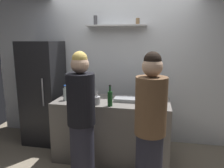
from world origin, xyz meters
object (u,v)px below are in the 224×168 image
object	(u,v)px
utensil_holder	(97,100)
wine_bottle_green_glass	(110,98)
wine_bottle_pale_glass	(77,91)
refrigerator	(44,92)
baking_pan	(126,99)
water_bottle_plastic	(66,94)
person_brown_jacket	(150,130)
person_blonde	(82,121)
wine_bottle_amber_glass	(154,90)

from	to	relation	value
utensil_holder	wine_bottle_green_glass	xyz separation A→B (m)	(0.20, -0.05, 0.05)
utensil_holder	wine_bottle_pale_glass	xyz separation A→B (m)	(-0.40, 0.30, 0.04)
refrigerator	baking_pan	distance (m)	1.54
utensil_holder	baking_pan	bearing A→B (deg)	33.52
baking_pan	utensil_holder	world-z (taller)	utensil_holder
wine_bottle_green_glass	water_bottle_plastic	bearing A→B (deg)	167.39
wine_bottle_green_glass	person_brown_jacket	size ratio (longest dim) A/B	0.17
refrigerator	utensil_holder	world-z (taller)	refrigerator
person_blonde	utensil_holder	bearing A→B (deg)	154.26
refrigerator	utensil_holder	size ratio (longest dim) A/B	8.74
refrigerator	water_bottle_plastic	xyz separation A→B (m)	(0.62, -0.47, 0.12)
water_bottle_plastic	wine_bottle_amber_glass	bearing A→B (deg)	17.74
wine_bottle_green_glass	wine_bottle_pale_glass	bearing A→B (deg)	149.82
wine_bottle_pale_glass	utensil_holder	bearing A→B (deg)	-37.10
utensil_holder	person_brown_jacket	world-z (taller)	person_brown_jacket
wine_bottle_amber_glass	person_brown_jacket	bearing A→B (deg)	-91.78
wine_bottle_green_glass	person_blonde	world-z (taller)	person_blonde
water_bottle_plastic	person_brown_jacket	size ratio (longest dim) A/B	0.14
utensil_holder	person_blonde	size ratio (longest dim) A/B	0.12
wine_bottle_amber_glass	person_blonde	xyz separation A→B (m)	(-0.86, -0.97, -0.20)
person_blonde	baking_pan	bearing A→B (deg)	130.70
wine_bottle_pale_glass	refrigerator	bearing A→B (deg)	158.73
person_brown_jacket	baking_pan	bearing A→B (deg)	-47.65
person_blonde	wine_bottle_amber_glass	bearing A→B (deg)	122.32
wine_bottle_amber_glass	person_brown_jacket	world-z (taller)	person_brown_jacket
wine_bottle_amber_glass	wine_bottle_green_glass	size ratio (longest dim) A/B	1.05
wine_bottle_green_glass	person_brown_jacket	bearing A→B (deg)	-43.58
wine_bottle_green_glass	person_brown_jacket	distance (m)	0.79
utensil_holder	wine_bottle_pale_glass	distance (m)	0.50
wine_bottle_green_glass	wine_bottle_pale_glass	size ratio (longest dim) A/B	1.08
utensil_holder	water_bottle_plastic	distance (m)	0.52
person_blonde	water_bottle_plastic	bearing A→B (deg)	-158.01
baking_pan	person_blonde	distance (m)	0.84
water_bottle_plastic	person_blonde	world-z (taller)	person_blonde
person_blonde	person_brown_jacket	bearing A→B (deg)	64.99
person_brown_jacket	refrigerator	bearing A→B (deg)	-13.59
refrigerator	water_bottle_plastic	distance (m)	0.79
wine_bottle_pale_glass	water_bottle_plastic	size ratio (longest dim) A/B	1.18
wine_bottle_pale_glass	water_bottle_plastic	world-z (taller)	wine_bottle_pale_glass
person_brown_jacket	person_blonde	bearing A→B (deg)	8.95
baking_pan	water_bottle_plastic	xyz separation A→B (m)	(-0.89, -0.14, 0.08)
wine_bottle_amber_glass	person_brown_jacket	distance (m)	1.12
baking_pan	person_brown_jacket	bearing A→B (deg)	-65.71
utensil_holder	wine_bottle_green_glass	bearing A→B (deg)	-13.02
person_brown_jacket	wine_bottle_pale_glass	bearing A→B (deg)	-19.18
baking_pan	wine_bottle_green_glass	world-z (taller)	wine_bottle_green_glass
baking_pan	wine_bottle_amber_glass	world-z (taller)	wine_bottle_amber_glass
baking_pan	wine_bottle_pale_glass	xyz separation A→B (m)	(-0.78, 0.05, 0.08)
wine_bottle_pale_glass	person_blonde	size ratio (longest dim) A/B	0.16
wine_bottle_green_glass	wine_bottle_pale_glass	distance (m)	0.69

